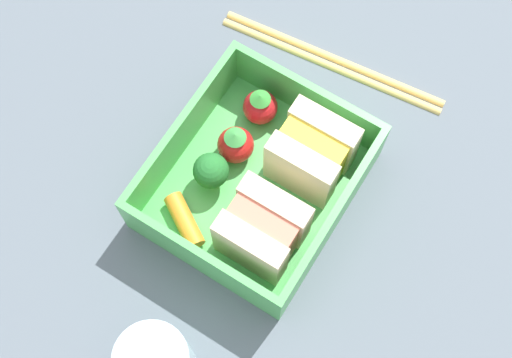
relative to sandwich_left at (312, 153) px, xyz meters
The scene contains 10 objects.
ground_plane 7.04cm from the sandwich_left, 37.90° to the right, with size 120.00×120.00×2.00cm, color #556069.
bento_tray 5.96cm from the sandwich_left, 37.90° to the right, with size 16.78×14.76×1.20cm, color #4DB155.
bento_rim 4.79cm from the sandwich_left, 37.90° to the right, with size 16.78×14.76×4.74cm.
sandwich_left is the anchor object (origin of this frame).
sandwich_center_left 7.49cm from the sandwich_left, ahead, with size 5.33×5.83×6.00cm.
strawberry_far_left 6.49cm from the sandwich_left, 107.84° to the right, with size 2.96×2.96×3.56cm.
strawberry_left 6.42cm from the sandwich_left, 70.48° to the right, with size 3.08×3.08×3.68cm.
broccoli_floret 8.21cm from the sandwich_left, 49.61° to the right, with size 2.94×2.94×3.75cm.
carrot_stick_far_left 11.59cm from the sandwich_left, 32.14° to the right, with size 1.56×1.56×4.63cm, color orange.
chopstick_pair 11.58cm from the sandwich_left, 160.86° to the right, with size 3.85×21.43×0.70cm.
Camera 1 is at (16.90, 10.52, 57.00)cm, focal length 50.00 mm.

